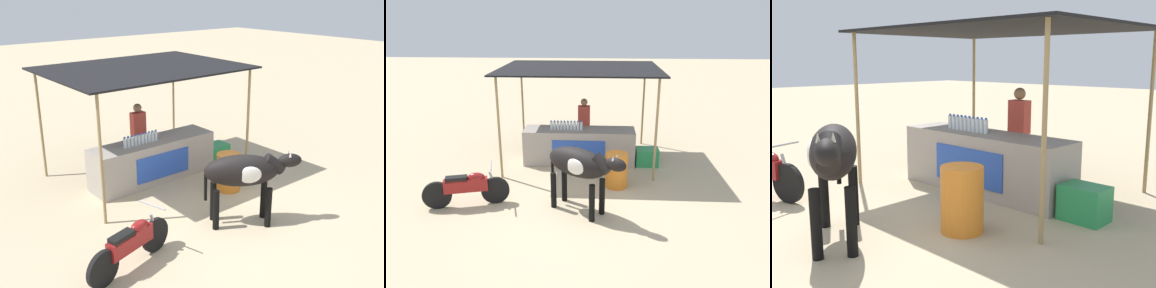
# 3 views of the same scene
# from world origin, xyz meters

# --- Properties ---
(ground_plane) EXTENTS (60.00, 60.00, 0.00)m
(ground_plane) POSITION_xyz_m (0.00, 0.00, 0.00)
(ground_plane) COLOR tan
(stall_counter) EXTENTS (3.00, 0.82, 0.96)m
(stall_counter) POSITION_xyz_m (0.00, 2.20, 0.48)
(stall_counter) COLOR #9E9389
(stall_counter) RESTS_ON ground
(stall_awning) EXTENTS (4.20, 3.20, 2.59)m
(stall_awning) POSITION_xyz_m (0.00, 2.50, 2.48)
(stall_awning) COLOR black
(stall_awning) RESTS_ON ground
(water_bottle_row) EXTENTS (0.88, 0.07, 0.25)m
(water_bottle_row) POSITION_xyz_m (-0.35, 2.15, 1.07)
(water_bottle_row) COLOR silver
(water_bottle_row) RESTS_ON stall_counter
(vendor_behind_counter) EXTENTS (0.34, 0.22, 1.65)m
(vendor_behind_counter) POSITION_xyz_m (0.10, 2.95, 0.85)
(vendor_behind_counter) COLOR #383842
(vendor_behind_counter) RESTS_ON ground
(cooler_box) EXTENTS (0.60, 0.44, 0.48)m
(cooler_box) POSITION_xyz_m (1.85, 2.10, 0.24)
(cooler_box) COLOR #268C4C
(cooler_box) RESTS_ON ground
(water_barrel) EXTENTS (0.54, 0.54, 0.83)m
(water_barrel) POSITION_xyz_m (0.96, 0.70, 0.42)
(water_barrel) COLOR orange
(water_barrel) RESTS_ON ground
(cow) EXTENTS (1.72, 1.31, 1.44)m
(cow) POSITION_xyz_m (0.16, -0.57, 1.03)
(cow) COLOR black
(cow) RESTS_ON ground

